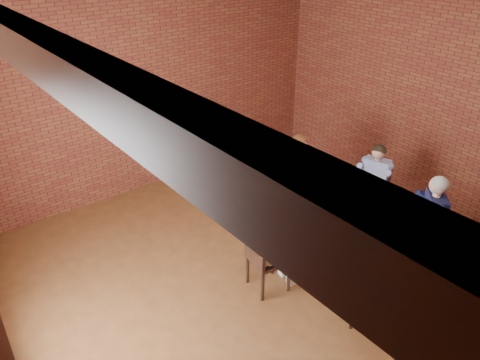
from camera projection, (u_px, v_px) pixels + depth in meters
floor at (294, 289)px, 5.79m from camera, size 7.00×7.00×0.00m
wall_back at (148, 88)px, 7.41m from camera, size 7.00×0.00×7.00m
wall_right at (466, 104)px, 6.72m from camera, size 0.00×7.00×7.00m
ceiling_beam at (37, 51)px, 2.91m from camera, size 0.22×6.90×0.26m
dining_table at (344, 226)px, 6.06m from camera, size 1.27×1.27×0.75m
chair_a at (374, 191)px, 6.97m from camera, size 0.49×0.49×0.88m
diner_a at (373, 185)px, 6.85m from camera, size 0.70×0.64×1.24m
chair_b at (294, 186)px, 7.02m from camera, size 0.52×0.52×0.95m
diner_b at (298, 179)px, 6.87m from camera, size 0.67×0.76×1.36m
chair_c at (262, 255)px, 5.56m from camera, size 0.49×0.49×0.94m
diner_c at (269, 242)px, 5.52m from camera, size 0.73×0.63×1.34m
chair_d at (371, 285)px, 5.08m from camera, size 0.63×0.63×0.97m
diner_d at (371, 267)px, 5.08m from camera, size 0.85×0.89×1.39m
chair_e at (431, 235)px, 5.94m from camera, size 0.60×0.60×0.93m
diner_e at (427, 224)px, 5.87m from camera, size 0.83×0.83×1.33m
plate_a at (367, 197)px, 6.26m from camera, size 0.26×0.26×0.01m
plate_b at (318, 200)px, 6.19m from camera, size 0.26×0.26×0.01m
plate_c at (319, 220)px, 5.78m from camera, size 0.26×0.26×0.01m
plate_d at (386, 220)px, 5.78m from camera, size 0.26×0.26×0.01m
glass_a at (358, 202)px, 6.04m from camera, size 0.07×0.07×0.14m
glass_b at (345, 196)px, 6.18m from camera, size 0.07×0.07×0.14m
glass_c at (317, 204)px, 6.00m from camera, size 0.07×0.07×0.14m
glass_d at (334, 211)px, 5.85m from camera, size 0.07×0.07×0.14m
glass_e at (335, 217)px, 5.72m from camera, size 0.07×0.07×0.14m
glass_f at (371, 225)px, 5.58m from camera, size 0.07×0.07×0.14m
glass_g at (360, 211)px, 5.84m from camera, size 0.07×0.07×0.14m
glass_h at (364, 200)px, 6.08m from camera, size 0.07×0.07×0.14m
smartphone at (377, 209)px, 6.01m from camera, size 0.11×0.15×0.01m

